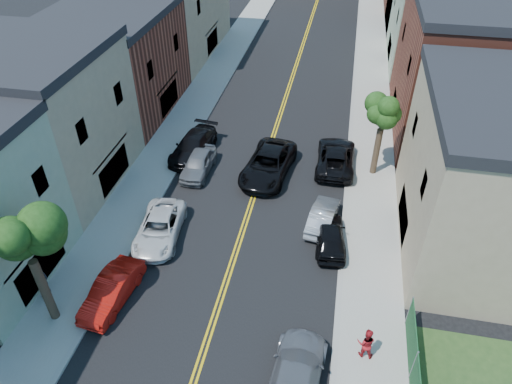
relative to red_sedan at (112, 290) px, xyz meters
The scene contains 23 objects.
sidewalk_left 24.47m from the red_sedan, 95.64° to the left, with size 3.20×100.00×0.15m, color gray.
sidewalk_right 27.79m from the red_sedan, 61.17° to the left, with size 3.20×100.00×0.15m, color gray.
curb_left 24.36m from the red_sedan, 91.54° to the left, with size 0.30×100.00×0.15m, color gray.
curb_right 26.99m from the red_sedan, 64.43° to the left, with size 0.30×100.00×0.15m, color gray.
bldg_left_tan_near 13.18m from the red_sedan, 132.32° to the left, with size 9.00×10.00×9.00m, color #998466.
bldg_left_brick 22.29m from the red_sedan, 112.69° to the left, with size 9.00×12.00×8.00m, color brown.
bldg_left_tan_far 35.60m from the red_sedan, 103.91° to the left, with size 9.00×16.00×9.50m, color #998466.
bldg_right_tan 21.53m from the red_sedan, 23.16° to the left, with size 9.00×12.00×9.00m, color #998466.
bldg_right_brick 29.95m from the red_sedan, 48.89° to the left, with size 9.00×14.00×10.00m, color brown.
bldg_right_palegrn 41.39m from the red_sedan, 61.79° to the left, with size 9.00×12.00×8.50m, color gray.
tree_left_mid 6.53m from the red_sedan, 145.24° to the right, with size 5.20×5.20×9.29m.
tree_right_far 20.27m from the red_sedan, 46.92° to the left, with size 4.40×4.40×8.03m.
red_sedan is the anchor object (origin of this frame).
white_pickup 5.12m from the red_sedan, 81.95° to the left, with size 2.41×5.23×1.45m, color silver.
grey_car_left 12.15m from the red_sedan, 85.13° to the left, with size 1.80×4.47×1.52m, color slate.
black_car_left 14.21m from the red_sedan, 90.02° to the left, with size 2.25×5.53×1.60m, color black.
grey_car_right 10.44m from the red_sedan, 16.96° to the right, with size 2.26×5.57×1.62m, color slate.
black_car_right 12.58m from the red_sedan, 30.37° to the left, with size 1.75×4.34×1.48m, color black.
silver_car_right 13.07m from the red_sedan, 38.17° to the left, with size 1.44×4.14×1.36m, color #9EA0A5.
dark_car_right_far 18.23m from the red_sedan, 54.24° to the left, with size 2.68×5.81×1.62m, color black.
black_suv_lane 14.13m from the red_sedan, 64.89° to the left, with size 2.93×6.35×1.76m, color black.
pedestrian_left 3.64m from the red_sedan, behind, with size 0.67×0.44×1.83m, color #232229.
pedestrian_right 12.98m from the red_sedan, ahead, with size 0.86×0.67×1.77m, color #A91A20.
Camera 1 is at (4.94, 1.49, 19.58)m, focal length 32.64 mm.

